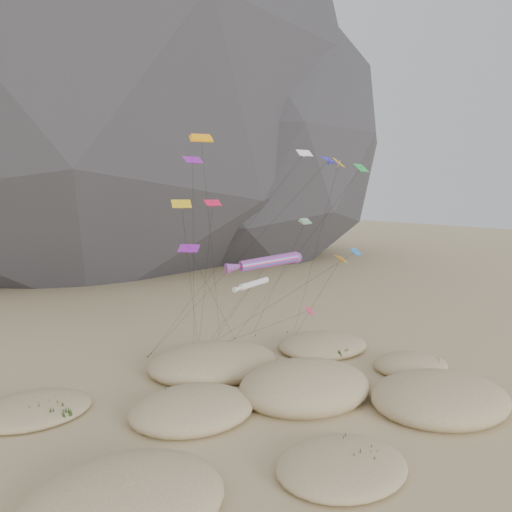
# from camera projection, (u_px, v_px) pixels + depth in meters

# --- Properties ---
(ground) EXTENTS (500.00, 500.00, 0.00)m
(ground) POSITION_uv_depth(u_px,v_px,m) (312.00, 412.00, 47.61)
(ground) COLOR #CCB789
(ground) RESTS_ON ground
(rock_headland) EXTENTS (226.37, 148.64, 177.50)m
(rock_headland) POSITION_uv_depth(u_px,v_px,m) (76.00, 10.00, 142.24)
(rock_headland) COLOR black
(rock_headland) RESTS_ON ground
(dunes) EXTENTS (50.00, 35.93, 4.56)m
(dunes) POSITION_uv_depth(u_px,v_px,m) (278.00, 393.00, 50.12)
(dunes) COLOR #CCB789
(dunes) RESTS_ON ground
(dune_grass) EXTENTS (42.96, 29.23, 1.55)m
(dune_grass) POSITION_uv_depth(u_px,v_px,m) (273.00, 388.00, 51.18)
(dune_grass) COLOR black
(dune_grass) RESTS_ON ground
(kite_stakes) EXTENTS (21.70, 5.48, 0.30)m
(kite_stakes) POSITION_uv_depth(u_px,v_px,m) (223.00, 344.00, 68.36)
(kite_stakes) COLOR #3F2D1E
(kite_stakes) RESTS_ON ground
(rainbow_tube_kite) EXTENTS (9.28, 14.73, 14.15)m
(rainbow_tube_kite) POSITION_uv_depth(u_px,v_px,m) (266.00, 262.00, 55.61)
(rainbow_tube_kite) COLOR #FF1A4C
(rainbow_tube_kite) RESTS_ON ground
(white_tube_kite) EXTENTS (5.59, 12.13, 10.95)m
(white_tube_kite) POSITION_uv_depth(u_px,v_px,m) (252.00, 284.00, 57.18)
(white_tube_kite) COLOR white
(white_tube_kite) RESTS_ON ground
(orange_parafoil) EXTENTS (9.59, 12.62, 27.18)m
(orange_parafoil) POSITION_uv_depth(u_px,v_px,m) (201.00, 142.00, 54.36)
(orange_parafoil) COLOR #FA9E0D
(orange_parafoil) RESTS_ON ground
(multi_parafoil) EXTENTS (2.19, 12.94, 17.62)m
(multi_parafoil) POSITION_uv_depth(u_px,v_px,m) (304.00, 223.00, 63.19)
(multi_parafoil) COLOR orange
(multi_parafoil) RESTS_ON ground
(delta_kites) EXTENTS (25.64, 19.14, 26.05)m
(delta_kites) POSITION_uv_depth(u_px,v_px,m) (290.00, 204.00, 58.26)
(delta_kites) COLOR blue
(delta_kites) RESTS_ON ground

